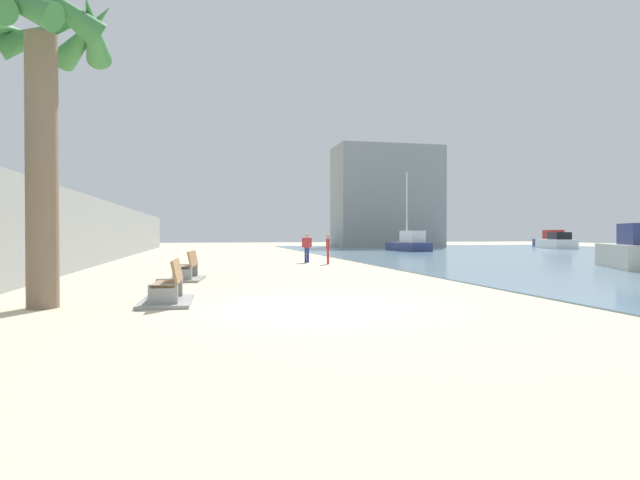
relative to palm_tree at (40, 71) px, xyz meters
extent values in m
plane|color=beige|center=(5.30, 16.87, -4.94)|extent=(120.00, 120.00, 0.00)
cube|color=gray|center=(-2.20, 16.87, -3.30)|extent=(0.80, 64.00, 3.29)
cube|color=#6B8EA3|center=(29.30, 16.87, -4.92)|extent=(36.00, 68.00, 0.04)
cylinder|color=#7A6651|center=(0.01, 0.04, -2.08)|extent=(0.64, 0.64, 5.73)
cone|color=#387A3D|center=(1.02, 0.10, 0.97)|extent=(0.70, 2.19, 1.11)
cone|color=#387A3D|center=(0.74, 0.68, 1.07)|extent=(1.84, 1.98, 1.28)
cone|color=#387A3D|center=(-0.14, 0.96, 1.16)|extent=(2.18, 0.90, 1.44)
cube|color=gray|center=(2.48, -0.47, -4.69)|extent=(0.60, 0.21, 0.50)
cube|color=gray|center=(2.51, 0.93, -4.69)|extent=(0.60, 0.21, 0.50)
cube|color=#997047|center=(2.50, 0.23, -4.49)|extent=(0.54, 1.61, 0.06)
cube|color=#997047|center=(2.73, 0.23, -4.21)|extent=(0.20, 1.60, 0.50)
cube|color=gray|center=(2.50, 0.23, -4.90)|extent=(1.15, 2.13, 0.08)
cube|color=gray|center=(2.61, 5.37, -4.69)|extent=(0.62, 0.27, 0.50)
cube|color=gray|center=(2.77, 6.76, -4.69)|extent=(0.62, 0.27, 0.50)
cube|color=#997047|center=(2.69, 6.07, -4.49)|extent=(0.68, 1.65, 0.06)
cube|color=#997047|center=(2.92, 6.04, -4.21)|extent=(0.34, 1.61, 0.50)
cube|color=gray|center=(2.69, 6.07, -4.90)|extent=(1.33, 2.21, 0.08)
cylinder|color=navy|center=(8.67, 15.38, -4.55)|extent=(0.12, 0.12, 0.78)
cylinder|color=navy|center=(8.55, 15.41, -4.55)|extent=(0.12, 0.12, 0.78)
cube|color=#B22D33|center=(8.61, 15.40, -3.89)|extent=(0.36, 0.26, 0.55)
sphere|color=tan|center=(8.61, 15.40, -3.48)|extent=(0.21, 0.21, 0.21)
cylinder|color=#B22D33|center=(8.82, 15.33, -3.86)|extent=(0.09, 0.09, 0.50)
cylinder|color=#B22D33|center=(8.40, 15.46, -3.86)|extent=(0.09, 0.09, 0.50)
cylinder|color=#B22D33|center=(9.40, 13.81, -4.56)|extent=(0.12, 0.12, 0.76)
cylinder|color=#B22D33|center=(9.37, 13.68, -4.56)|extent=(0.12, 0.12, 0.76)
cube|color=#B22D33|center=(9.39, 13.74, -3.91)|extent=(0.26, 0.36, 0.54)
sphere|color=tan|center=(9.39, 13.74, -3.51)|extent=(0.21, 0.21, 0.21)
cylinder|color=#B22D33|center=(9.44, 13.95, -3.89)|extent=(0.09, 0.09, 0.48)
cylinder|color=#B22D33|center=(9.33, 13.53, -3.89)|extent=(0.09, 0.09, 0.48)
cube|color=beige|center=(21.99, 7.43, -4.38)|extent=(4.28, 5.42, 1.04)
cube|color=navy|center=(42.40, 41.23, -4.47)|extent=(3.37, 5.19, 0.87)
cube|color=red|center=(42.24, 40.54, -3.51)|extent=(2.07, 2.42, 1.05)
cube|color=white|center=(38.23, 34.75, -4.44)|extent=(4.07, 6.99, 0.92)
cube|color=black|center=(37.91, 33.80, -3.61)|extent=(2.30, 3.24, 0.72)
cube|color=navy|center=(20.50, 30.55, -4.54)|extent=(2.54, 5.10, 0.73)
cube|color=white|center=(20.60, 29.83, -3.66)|extent=(1.60, 2.31, 1.03)
cylinder|color=silver|center=(20.46, 30.79, -1.11)|extent=(0.12, 0.12, 6.12)
cube|color=gray|center=(23.66, 44.87, 0.80)|extent=(12.00, 6.00, 11.49)
camera|label=1|loc=(3.39, -11.82, -3.37)|focal=29.11mm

